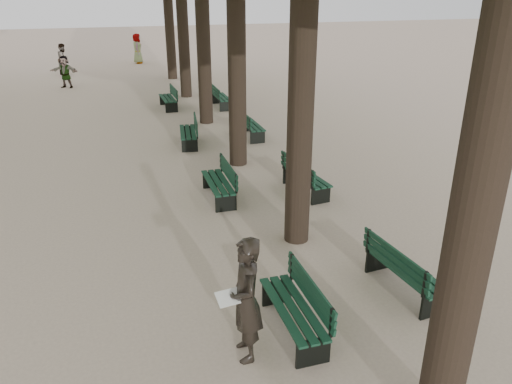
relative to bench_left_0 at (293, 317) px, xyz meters
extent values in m
plane|color=#C4AC94|center=(-0.37, -0.13, -0.27)|extent=(120.00, 120.00, 0.00)
cylinder|color=#33261C|center=(1.13, -2.13, 3.48)|extent=(0.52, 0.52, 7.50)
cylinder|color=#33261C|center=(1.13, 2.87, 3.48)|extent=(0.52, 0.52, 7.50)
cylinder|color=#33261C|center=(1.13, 7.87, 3.48)|extent=(0.52, 0.52, 7.50)
cylinder|color=#33261C|center=(1.13, 12.87, 3.48)|extent=(0.52, 0.52, 7.50)
cylinder|color=#33261C|center=(1.13, 17.87, 3.48)|extent=(0.52, 0.52, 7.50)
cylinder|color=#33261C|center=(1.13, 22.87, 3.48)|extent=(0.52, 0.52, 7.50)
cube|color=black|center=(-0.02, 0.00, -0.05)|extent=(0.55, 1.81, 0.45)
cube|color=black|center=(-0.02, 0.00, 0.18)|extent=(0.57, 1.81, 0.04)
cube|color=black|center=(0.26, 0.00, 0.45)|extent=(0.07, 1.80, 0.40)
cube|color=black|center=(-0.02, 5.44, -0.05)|extent=(0.53, 1.80, 0.45)
cube|color=black|center=(-0.02, 5.44, 0.18)|extent=(0.55, 1.80, 0.04)
cube|color=black|center=(0.26, 5.44, 0.45)|extent=(0.05, 1.80, 0.40)
cube|color=black|center=(-0.02, 10.18, -0.05)|extent=(0.73, 1.85, 0.45)
cube|color=black|center=(-0.02, 10.18, 0.18)|extent=(0.75, 1.85, 0.04)
cube|color=black|center=(0.26, 10.15, 0.45)|extent=(0.26, 1.79, 0.40)
cube|color=black|center=(-0.02, 15.65, -0.05)|extent=(0.60, 1.82, 0.45)
cube|color=black|center=(-0.02, 15.65, 0.18)|extent=(0.62, 1.82, 0.04)
cube|color=black|center=(0.26, 15.66, 0.45)|extent=(0.12, 1.80, 0.40)
cube|color=black|center=(2.28, 0.49, -0.05)|extent=(0.71, 1.85, 0.45)
cube|color=black|center=(2.28, 0.49, 0.18)|extent=(0.73, 1.85, 0.04)
cube|color=black|center=(2.01, 0.46, 0.45)|extent=(0.23, 1.79, 0.40)
cube|color=black|center=(2.28, 5.22, -0.05)|extent=(0.74, 1.85, 0.45)
cube|color=black|center=(2.28, 5.22, 0.18)|extent=(0.76, 1.85, 0.04)
cube|color=black|center=(2.01, 5.18, 0.45)|extent=(0.27, 1.79, 0.40)
cube|color=black|center=(2.28, 10.46, -0.05)|extent=(0.54, 1.81, 0.45)
cube|color=black|center=(2.28, 10.46, 0.18)|extent=(0.56, 1.81, 0.04)
cube|color=black|center=(2.00, 10.45, 0.45)|extent=(0.06, 1.80, 0.40)
cube|color=black|center=(2.28, 15.22, -0.05)|extent=(0.53, 1.80, 0.45)
cube|color=black|center=(2.28, 15.22, 0.18)|extent=(0.55, 1.80, 0.04)
cube|color=black|center=(2.00, 15.21, 0.45)|extent=(0.05, 1.80, 0.40)
imported|color=black|center=(-0.84, -0.30, 0.69)|extent=(0.41, 0.78, 1.92)
cube|color=white|center=(-1.09, -0.30, 0.78)|extent=(0.37, 0.29, 0.12)
imported|color=#262628|center=(-0.32, 29.25, 0.69)|extent=(0.53, 0.99, 1.93)
imported|color=#262628|center=(-4.49, 21.79, 0.54)|extent=(1.50, 0.96, 1.63)
imported|color=#262628|center=(-4.80, 26.11, 0.61)|extent=(0.64, 0.93, 1.77)
camera|label=1|loc=(-2.35, -5.98, 4.83)|focal=35.00mm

